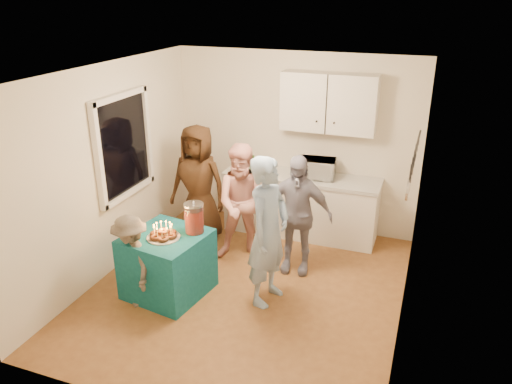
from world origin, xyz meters
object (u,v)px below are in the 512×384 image
(microwave, at_px, (317,168))
(woman_back_right, at_px, (296,214))
(party_table, at_px, (168,264))
(counter, at_px, (301,206))
(child_near_left, at_px, (132,261))
(woman_back_center, at_px, (244,203))
(woman_back_left, at_px, (198,184))
(punch_jar, at_px, (194,219))
(man_birthday, at_px, (268,232))

(microwave, bearing_deg, woman_back_right, -96.55)
(party_table, height_order, woman_back_right, woman_back_right)
(counter, distance_m, child_near_left, 2.72)
(microwave, height_order, child_near_left, microwave)
(woman_back_center, height_order, woman_back_right, woman_back_center)
(woman_back_left, xyz_separation_m, woman_back_right, (1.53, -0.37, -0.07))
(punch_jar, bearing_deg, woman_back_right, 40.17)
(punch_jar, distance_m, woman_back_left, 1.32)
(party_table, xyz_separation_m, woman_back_right, (1.26, 1.02, 0.40))
(party_table, distance_m, woman_back_left, 1.49)
(microwave, bearing_deg, party_table, -127.87)
(punch_jar, xyz_separation_m, woman_back_right, (0.99, 0.83, -0.15))
(microwave, xyz_separation_m, party_table, (-1.28, -2.04, -0.67))
(counter, xyz_separation_m, woman_back_left, (-1.32, -0.65, 0.42))
(man_birthday, distance_m, child_near_left, 1.57)
(man_birthday, xyz_separation_m, woman_back_center, (-0.61, 0.82, -0.08))
(party_table, bearing_deg, man_birthday, 13.19)
(punch_jar, height_order, man_birthday, man_birthday)
(man_birthday, bearing_deg, woman_back_right, 2.53)
(woman_back_center, bearing_deg, party_table, -135.66)
(woman_back_right, xyz_separation_m, child_near_left, (-1.52, -1.36, -0.23))
(woman_back_left, relative_size, woman_back_right, 1.09)
(counter, height_order, woman_back_left, woman_back_left)
(microwave, bearing_deg, counter, 174.08)
(man_birthday, height_order, child_near_left, man_birthday)
(punch_jar, bearing_deg, man_birthday, 5.17)
(microwave, relative_size, party_table, 0.58)
(man_birthday, bearing_deg, counter, 13.98)
(counter, height_order, woman_back_right, woman_back_right)
(counter, relative_size, woman_back_left, 1.30)
(counter, bearing_deg, woman_back_left, -153.64)
(woman_back_left, xyz_separation_m, child_near_left, (0.01, -1.73, -0.29))
(microwave, bearing_deg, woman_back_left, -162.93)
(party_table, xyz_separation_m, child_near_left, (-0.25, -0.33, 0.17))
(punch_jar, bearing_deg, woman_back_left, 114.30)
(punch_jar, distance_m, woman_back_center, 0.95)
(counter, height_order, party_table, counter)
(punch_jar, relative_size, man_birthday, 0.19)
(child_near_left, bearing_deg, counter, 96.31)
(microwave, relative_size, child_near_left, 0.45)
(woman_back_right, bearing_deg, woman_back_center, 169.72)
(counter, distance_m, microwave, 0.65)
(punch_jar, distance_m, woman_back_right, 1.30)
(party_table, bearing_deg, woman_back_left, 100.70)
(punch_jar, relative_size, woman_back_right, 0.22)
(counter, bearing_deg, woman_back_right, -78.38)
(party_table, distance_m, child_near_left, 0.45)
(woman_back_left, bearing_deg, man_birthday, -37.05)
(man_birthday, bearing_deg, party_table, 113.87)
(woman_back_left, bearing_deg, woman_back_center, -19.04)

